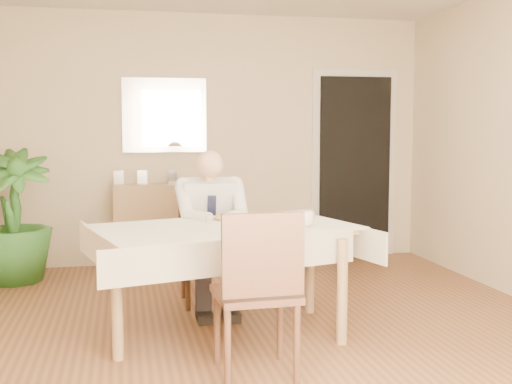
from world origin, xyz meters
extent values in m
plane|color=brown|center=(0.00, 0.00, 0.00)|extent=(5.00, 5.00, 0.00)
cube|color=beige|center=(0.00, 2.50, 1.30)|extent=(4.50, 0.02, 2.60)
cube|color=beige|center=(0.00, -2.50, 1.30)|extent=(4.50, 0.02, 2.60)
cube|color=beige|center=(0.00, -2.48, 1.45)|extent=(1.34, 0.02, 1.44)
cube|color=white|center=(0.00, -2.46, 1.45)|extent=(1.18, 0.02, 1.28)
cube|color=beige|center=(1.55, 2.48, 1.00)|extent=(0.96, 0.03, 2.10)
cube|color=black|center=(1.55, 2.45, 1.00)|extent=(0.80, 0.05, 1.95)
cube|color=silver|center=(-0.52, 2.48, 1.55)|extent=(0.86, 0.03, 0.76)
cube|color=white|center=(-0.52, 2.46, 1.55)|extent=(0.74, 0.02, 0.64)
cube|color=#9C764A|center=(-0.28, 0.05, 0.72)|extent=(1.78, 1.28, 0.04)
cube|color=beige|center=(-0.28, 0.05, 0.75)|extent=(1.90, 1.40, 0.01)
cube|color=beige|center=(-0.28, -0.45, 0.64)|extent=(1.65, 0.45, 0.22)
cube|color=beige|center=(-0.28, 0.55, 0.64)|extent=(1.65, 0.45, 0.22)
cube|color=beige|center=(-1.13, 0.05, 0.64)|extent=(0.27, 0.97, 0.22)
cube|color=beige|center=(0.57, 0.05, 0.64)|extent=(0.27, 0.97, 0.22)
cylinder|color=#9C764A|center=(-1.00, -0.32, 0.35)|extent=(0.07, 0.07, 0.70)
cylinder|color=#9C764A|center=(0.44, -0.32, 0.35)|extent=(0.07, 0.07, 0.70)
cylinder|color=#9C764A|center=(-1.00, 0.42, 0.35)|extent=(0.07, 0.07, 0.70)
cylinder|color=#9C764A|center=(0.44, 0.42, 0.35)|extent=(0.07, 0.07, 0.70)
cube|color=#3F2317|center=(-0.28, 0.85, 0.46)|extent=(0.48, 0.48, 0.04)
cube|color=#3F2317|center=(-0.28, 1.05, 0.73)|extent=(0.45, 0.07, 0.45)
cylinder|color=#3F2317|center=(-0.48, 0.66, 0.22)|extent=(0.04, 0.04, 0.44)
cylinder|color=#3F2317|center=(-0.09, 0.66, 0.22)|extent=(0.04, 0.04, 0.44)
cylinder|color=#3F2317|center=(-0.48, 1.04, 0.22)|extent=(0.04, 0.04, 0.44)
cylinder|color=#3F2317|center=(-0.09, 1.04, 0.22)|extent=(0.04, 0.04, 0.44)
cube|color=#3F2317|center=(-0.22, -0.70, 0.47)|extent=(0.47, 0.47, 0.04)
cube|color=#3F2317|center=(-0.22, -0.91, 0.74)|extent=(0.46, 0.06, 0.45)
cylinder|color=#3F2317|center=(-0.42, -0.90, 0.22)|extent=(0.04, 0.04, 0.45)
cylinder|color=#3F2317|center=(-0.03, -0.90, 0.22)|extent=(0.04, 0.04, 0.45)
cylinder|color=#3F2317|center=(-0.42, -0.51, 0.22)|extent=(0.04, 0.04, 0.45)
cylinder|color=#3F2317|center=(-0.03, -0.51, 0.22)|extent=(0.04, 0.04, 0.45)
cube|color=silver|center=(-0.28, 0.81, 0.75)|extent=(0.42, 0.31, 0.55)
cube|color=black|center=(-0.28, 0.68, 0.72)|extent=(0.06, 0.08, 0.36)
cylinder|color=tan|center=(-0.28, 0.76, 1.03)|extent=(0.09, 0.09, 0.08)
sphere|color=tan|center=(-0.28, 0.74, 1.14)|extent=(0.21, 0.21, 0.21)
cube|color=black|center=(-0.38, 0.61, 0.52)|extent=(0.13, 0.42, 0.13)
cube|color=black|center=(-0.18, 0.61, 0.52)|extent=(0.13, 0.42, 0.13)
cube|color=black|center=(-0.38, 0.43, 0.23)|extent=(0.11, 0.12, 0.45)
cube|color=black|center=(-0.18, 0.43, 0.23)|extent=(0.11, 0.12, 0.45)
cube|color=black|center=(-0.38, 0.37, 0.04)|extent=(0.11, 0.26, 0.07)
cube|color=black|center=(-0.18, 0.37, 0.04)|extent=(0.11, 0.26, 0.07)
cylinder|color=white|center=(-0.26, 0.23, 0.76)|extent=(0.26, 0.26, 0.02)
ellipsoid|color=brown|center=(-0.26, 0.23, 0.78)|extent=(0.14, 0.14, 0.06)
cylinder|color=silver|center=(-0.22, 0.17, 0.78)|extent=(0.01, 0.13, 0.01)
cylinder|color=silver|center=(-0.30, 0.17, 0.78)|extent=(0.01, 0.13, 0.01)
imported|color=white|center=(0.25, -0.08, 0.81)|extent=(0.18, 0.18, 0.11)
cube|color=#9C764A|center=(-0.52, 2.32, 0.43)|extent=(1.07, 0.38, 0.85)
cube|color=silver|center=(-1.00, 2.37, 0.92)|extent=(0.10, 0.02, 0.14)
cube|color=silver|center=(-0.76, 2.37, 0.92)|extent=(0.10, 0.02, 0.14)
cube|color=silver|center=(-0.45, 2.37, 0.92)|extent=(0.10, 0.02, 0.14)
imported|color=#26571E|center=(-1.95, 1.93, 0.62)|extent=(0.81, 0.81, 1.23)
camera|label=1|loc=(-0.95, -4.22, 1.41)|focal=45.00mm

